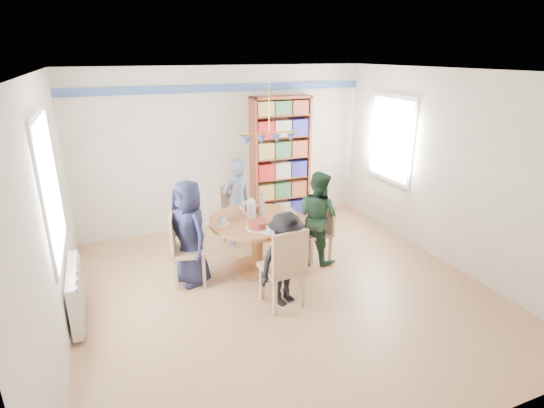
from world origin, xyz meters
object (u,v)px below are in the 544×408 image
chair_left (182,246)px  person_far (237,202)px  chair_right (321,228)px  radiator (76,293)px  chair_near (285,265)px  chair_far (235,210)px  bookshelf (280,161)px  person_right (318,216)px  dining_table (257,232)px  person_left (189,233)px  person_near (286,259)px

chair_left → person_far: (1.05, 0.96, 0.15)m
chair_right → radiator: bearing=-174.0°
chair_left → chair_near: (1.00, -1.01, 0.02)m
chair_far → bookshelf: size_ratio=0.43×
radiator → person_right: 3.27m
radiator → chair_near: bearing=-15.9°
dining_table → person_far: person_far is taller
person_far → dining_table: bearing=71.1°
radiator → chair_right: 3.31m
bookshelf → chair_near: bearing=-112.1°
chair_right → bookshelf: size_ratio=0.39×
radiator → dining_table: bearing=9.4°
chair_far → chair_left: bearing=-134.7°
chair_left → person_left: bearing=9.3°
person_far → radiator: bearing=11.8°
chair_left → chair_right: (2.01, -0.02, -0.07)m
radiator → bookshelf: (3.37, 2.04, 0.73)m
chair_left → person_near: size_ratio=0.84×
chair_right → person_right: 0.20m
chair_far → person_far: (0.00, -0.09, 0.17)m
dining_table → chair_left: chair_left is taller
radiator → person_near: person_near is taller
person_left → person_far: person_left is taller
person_far → bookshelf: size_ratio=0.62×
person_near → chair_right: bearing=24.6°
bookshelf → radiator: bearing=-148.8°
chair_left → chair_near: 1.42m
person_near → dining_table: bearing=72.7°
chair_right → person_left: (-1.91, 0.04, 0.23)m
radiator → chair_right: (3.29, 0.34, 0.13)m
chair_far → dining_table: bearing=-90.7°
person_near → bookshelf: (1.04, 2.59, 0.50)m
chair_far → bookshelf: bearing=30.6°
radiator → person_near: (2.33, -0.55, 0.24)m
dining_table → person_far: (0.02, 0.94, 0.13)m
dining_table → person_right: (0.93, -0.04, 0.11)m
dining_table → chair_near: bearing=-91.7°
chair_near → person_far: person_far is taller
bookshelf → chair_right: bearing=-92.8°
chair_left → chair_far: bearing=45.3°
radiator → chair_right: size_ratio=1.15×
dining_table → person_right: bearing=-2.3°
person_far → person_near: (-0.00, -1.88, -0.10)m
chair_right → chair_far: size_ratio=0.91×
person_left → person_far: 1.34m
chair_right → chair_far: 1.45m
chair_near → person_near: (0.05, 0.10, 0.02)m
chair_right → chair_far: chair_far is taller
chair_left → person_left: person_left is taller
person_near → person_right: bearing=26.3°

